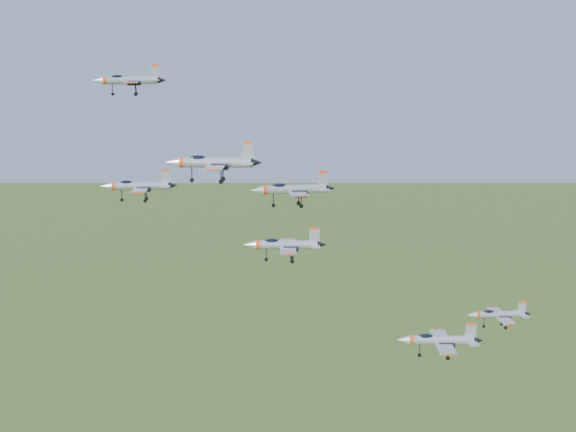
{
  "coord_description": "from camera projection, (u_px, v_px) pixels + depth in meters",
  "views": [
    {
      "loc": [
        10.36,
        -120.11,
        153.43
      ],
      "look_at": [
        9.46,
        -0.69,
        129.81
      ],
      "focal_mm": 50.0,
      "sensor_mm": 36.0,
      "label": 1
    }
  ],
  "objects": [
    {
      "name": "jet_right_high",
      "position": [
        213.0,
        162.0,
        107.31
      ],
      "size": [
        13.11,
        10.78,
        3.51
      ],
      "rotation": [
        0.0,
        0.0,
        -0.02
      ],
      "color": "#A7ABB3"
    },
    {
      "name": "jet_trail",
      "position": [
        439.0,
        340.0,
        119.69
      ],
      "size": [
        12.99,
        10.67,
        3.48
      ],
      "rotation": [
        0.0,
        0.0,
        -0.01
      ],
      "color": "#A7ABB3"
    },
    {
      "name": "jet_left_low",
      "position": [
        292.0,
        189.0,
        126.28
      ],
      "size": [
        13.62,
        11.4,
        3.65
      ],
      "rotation": [
        0.0,
        0.0,
        0.16
      ],
      "color": "#A7ABB3"
    },
    {
      "name": "jet_right_low",
      "position": [
        284.0,
        244.0,
        114.37
      ],
      "size": [
        11.91,
        9.78,
        3.19
      ],
      "rotation": [
        0.0,
        0.0,
        0.02
      ],
      "color": "#A7ABB3"
    },
    {
      "name": "jet_lead",
      "position": [
        128.0,
        80.0,
        134.21
      ],
      "size": [
        12.34,
        10.3,
        3.3
      ],
      "rotation": [
        0.0,
        0.0,
        0.15
      ],
      "color": "#A7ABB3"
    },
    {
      "name": "jet_left_high",
      "position": [
        138.0,
        186.0,
        119.87
      ],
      "size": [
        11.49,
        9.52,
        3.07
      ],
      "rotation": [
        0.0,
        0.0,
        0.08
      ],
      "color": "#A7ABB3"
    },
    {
      "name": "jet_extra",
      "position": [
        498.0,
        314.0,
        130.26
      ],
      "size": [
        10.74,
        8.88,
        2.87
      ],
      "rotation": [
        0.0,
        0.0,
        0.07
      ],
      "color": "#A7ABB3"
    }
  ]
}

